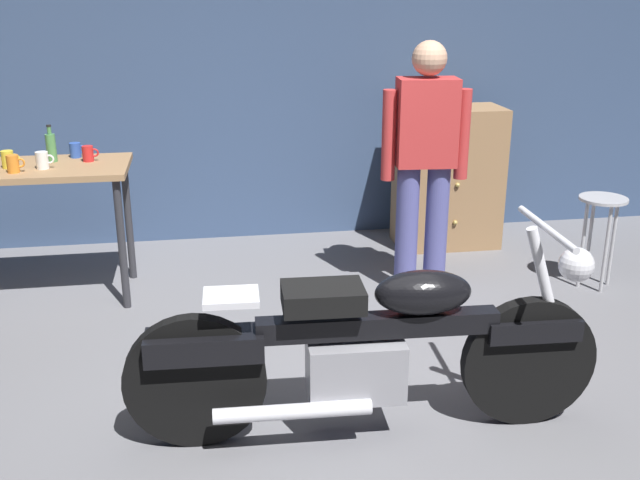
# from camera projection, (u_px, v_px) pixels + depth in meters

# --- Properties ---
(ground_plane) EXTENTS (12.00, 12.00, 0.00)m
(ground_plane) POSITION_uv_depth(u_px,v_px,m) (336.00, 410.00, 3.69)
(ground_plane) COLOR slate
(back_wall) EXTENTS (8.00, 0.12, 3.10)m
(back_wall) POSITION_uv_depth(u_px,v_px,m) (274.00, 44.00, 5.79)
(back_wall) COLOR #384C70
(back_wall) RESTS_ON ground_plane
(workbench) EXTENTS (1.30, 0.64, 0.90)m
(workbench) POSITION_uv_depth(u_px,v_px,m) (26.00, 184.00, 4.74)
(workbench) COLOR #99724C
(workbench) RESTS_ON ground_plane
(motorcycle) EXTENTS (2.19, 0.60, 1.00)m
(motorcycle) POSITION_uv_depth(u_px,v_px,m) (370.00, 346.00, 3.36)
(motorcycle) COLOR black
(motorcycle) RESTS_ON ground_plane
(person_standing) EXTENTS (0.57, 0.25, 1.67)m
(person_standing) POSITION_uv_depth(u_px,v_px,m) (425.00, 159.00, 4.81)
(person_standing) COLOR #515394
(person_standing) RESTS_ON ground_plane
(shop_stool) EXTENTS (0.32, 0.32, 0.64)m
(shop_stool) POSITION_uv_depth(u_px,v_px,m) (601.00, 218.00, 5.02)
(shop_stool) COLOR #B2B2B7
(shop_stool) RESTS_ON ground_plane
(wooden_dresser) EXTENTS (0.80, 0.47, 1.10)m
(wooden_dresser) POSITION_uv_depth(u_px,v_px,m) (448.00, 178.00, 5.84)
(wooden_dresser) COLOR #99724C
(wooden_dresser) RESTS_ON ground_plane
(mug_orange_travel) EXTENTS (0.11, 0.07, 0.11)m
(mug_orange_travel) POSITION_uv_depth(u_px,v_px,m) (13.00, 164.00, 4.54)
(mug_orange_travel) COLOR orange
(mug_orange_travel) RESTS_ON workbench
(mug_red_diner) EXTENTS (0.11, 0.07, 0.10)m
(mug_red_diner) POSITION_uv_depth(u_px,v_px,m) (88.00, 154.00, 4.83)
(mug_red_diner) COLOR red
(mug_red_diner) RESTS_ON workbench
(mug_yellow_tall) EXTENTS (0.11, 0.07, 0.11)m
(mug_yellow_tall) POSITION_uv_depth(u_px,v_px,m) (8.00, 159.00, 4.65)
(mug_yellow_tall) COLOR yellow
(mug_yellow_tall) RESTS_ON workbench
(mug_white_ceramic) EXTENTS (0.11, 0.08, 0.11)m
(mug_white_ceramic) POSITION_uv_depth(u_px,v_px,m) (43.00, 160.00, 4.64)
(mug_white_ceramic) COLOR white
(mug_white_ceramic) RESTS_ON workbench
(mug_blue_enamel) EXTENTS (0.11, 0.07, 0.10)m
(mug_blue_enamel) POSITION_uv_depth(u_px,v_px,m) (76.00, 150.00, 4.94)
(mug_blue_enamel) COLOR #2D51AD
(mug_blue_enamel) RESTS_ON workbench
(bottle) EXTENTS (0.06, 0.06, 0.24)m
(bottle) POSITION_uv_depth(u_px,v_px,m) (51.00, 147.00, 4.80)
(bottle) COLOR #4C8C4C
(bottle) RESTS_ON workbench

